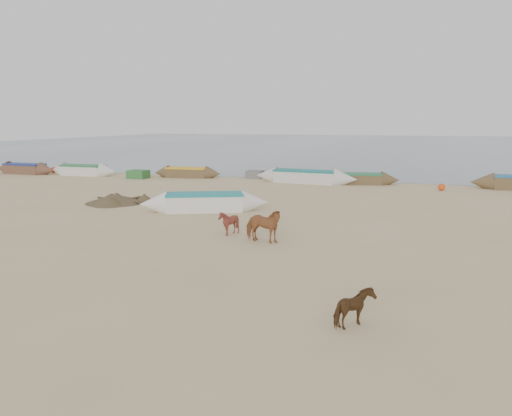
{
  "coord_description": "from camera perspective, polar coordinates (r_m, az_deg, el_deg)",
  "views": [
    {
      "loc": [
        5.76,
        -13.62,
        4.24
      ],
      "look_at": [
        0.0,
        4.0,
        1.0
      ],
      "focal_mm": 35.0,
      "sensor_mm": 36.0,
      "label": 1
    }
  ],
  "objects": [
    {
      "name": "ground",
      "position": [
        15.39,
        -4.66,
        -6.12
      ],
      "size": [
        140.0,
        140.0,
        0.0
      ],
      "primitive_type": "plane",
      "color": "tan",
      "rests_on": "ground"
    },
    {
      "name": "sea",
      "position": [
        95.89,
        14.74,
        7.05
      ],
      "size": [
        160.0,
        160.0,
        0.0
      ],
      "primitive_type": "plane",
      "color": "slate",
      "rests_on": "ground"
    },
    {
      "name": "cow_adult",
      "position": [
        17.56,
        0.8,
        -2.01
      ],
      "size": [
        1.52,
        0.85,
        1.22
      ],
      "primitive_type": "imported",
      "rotation": [
        0.0,
        0.0,
        1.43
      ],
      "color": "#9C5D33",
      "rests_on": "ground"
    },
    {
      "name": "calf_front",
      "position": [
        18.78,
        -3.13,
        -1.67
      ],
      "size": [
        1.11,
        1.07,
        0.95
      ],
      "primitive_type": "imported",
      "rotation": [
        0.0,
        0.0,
        -1.11
      ],
      "color": "maroon",
      "rests_on": "ground"
    },
    {
      "name": "calf_right",
      "position": [
        10.72,
        11.29,
        -11.23
      ],
      "size": [
        0.83,
        0.92,
        0.81
      ],
      "primitive_type": "imported",
      "rotation": [
        0.0,
        0.0,
        1.38
      ],
      "color": "#4F3219",
      "rests_on": "ground"
    },
    {
      "name": "near_canoe",
      "position": [
        23.81,
        -5.89,
        0.67
      ],
      "size": [
        6.08,
        3.6,
        0.88
      ],
      "primitive_type": null,
      "rotation": [
        0.0,
        0.0,
        0.42
      ],
      "color": "white",
      "rests_on": "ground"
    },
    {
      "name": "debris_pile",
      "position": [
        27.23,
        -15.72,
        1.04
      ],
      "size": [
        3.43,
        3.43,
        0.43
      ],
      "primitive_type": "cone",
      "rotation": [
        0.0,
        0.0,
        0.09
      ],
      "color": "brown",
      "rests_on": "ground"
    },
    {
      "name": "waterline_canoes",
      "position": [
        34.77,
        5.73,
        3.55
      ],
      "size": [
        58.99,
        3.34,
        0.9
      ],
      "color": "brown",
      "rests_on": "ground"
    },
    {
      "name": "beach_clutter",
      "position": [
        33.79,
        16.21,
        2.82
      ],
      "size": [
        47.3,
        3.98,
        0.64
      ],
      "color": "#306B32",
      "rests_on": "ground"
    }
  ]
}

